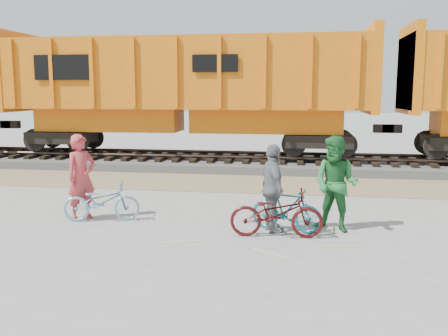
{
  "coord_description": "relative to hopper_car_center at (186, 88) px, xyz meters",
  "views": [
    {
      "loc": [
        1.29,
        -9.85,
        2.89
      ],
      "look_at": [
        -0.46,
        1.5,
        1.12
      ],
      "focal_mm": 40.0,
      "sensor_mm": 36.0,
      "label": 1
    }
  ],
  "objects": [
    {
      "name": "ground",
      "position": [
        3.09,
        -9.0,
        -3.01
      ],
      "size": [
        120.0,
        120.0,
        0.0
      ],
      "primitive_type": "plane",
      "color": "#9E9E99",
      "rests_on": "ground"
    },
    {
      "name": "gravel_strip",
      "position": [
        3.09,
        -3.5,
        -3.0
      ],
      "size": [
        120.0,
        3.0,
        0.02
      ],
      "primitive_type": "cube",
      "color": "#937D5B",
      "rests_on": "ground"
    },
    {
      "name": "ballast_bed",
      "position": [
        3.09,
        0.0,
        -2.86
      ],
      "size": [
        120.0,
        4.0,
        0.3
      ],
      "primitive_type": "cube",
      "color": "slate",
      "rests_on": "ground"
    },
    {
      "name": "track",
      "position": [
        3.09,
        0.0,
        -2.53
      ],
      "size": [
        120.0,
        2.6,
        0.24
      ],
      "color": "black",
      "rests_on": "ballast_bed"
    },
    {
      "name": "hopper_car_center",
      "position": [
        0.0,
        0.0,
        0.0
      ],
      "size": [
        14.0,
        3.13,
        4.65
      ],
      "color": "black",
      "rests_on": "track"
    },
    {
      "name": "bicycle_blue",
      "position": [
        0.0,
        -8.47,
        -2.56
      ],
      "size": [
        1.78,
        0.98,
        0.89
      ],
      "primitive_type": "imported",
      "rotation": [
        0.0,
        0.0,
        1.82
      ],
      "color": "#74ADCA",
      "rests_on": "ground"
    },
    {
      "name": "bicycle_teal",
      "position": [
        4.12,
        -8.69,
        -2.54
      ],
      "size": [
        1.61,
        0.93,
        0.94
      ],
      "primitive_type": "imported",
      "rotation": [
        0.0,
        0.0,
        1.23
      ],
      "color": "#176D82",
      "rests_on": "ground"
    },
    {
      "name": "bicycle_maroon",
      "position": [
        3.94,
        -9.14,
        -2.52
      ],
      "size": [
        1.87,
        0.72,
        0.97
      ],
      "primitive_type": "imported",
      "rotation": [
        0.0,
        0.0,
        1.62
      ],
      "color": "#430E0F",
      "rests_on": "ground"
    },
    {
      "name": "person_solo",
      "position": [
        -0.5,
        -8.37,
        -2.04
      ],
      "size": [
        0.77,
        0.85,
        1.94
      ],
      "primitive_type": "imported",
      "rotation": [
        0.0,
        0.0,
        1.0
      ],
      "color": "#C53C3E",
      "rests_on": "ground"
    },
    {
      "name": "person_man",
      "position": [
        5.12,
        -8.49,
        -2.01
      ],
      "size": [
        1.2,
        1.1,
        1.99
      ],
      "primitive_type": "imported",
      "rotation": [
        0.0,
        0.0,
        -0.46
      ],
      "color": "#236D31",
      "rests_on": "ground"
    },
    {
      "name": "person_woman",
      "position": [
        3.84,
        -8.74,
        -2.09
      ],
      "size": [
        0.8,
        1.16,
        1.83
      ],
      "primitive_type": "imported",
      "rotation": [
        0.0,
        0.0,
        1.94
      ],
      "color": "slate",
      "rests_on": "ground"
    }
  ]
}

